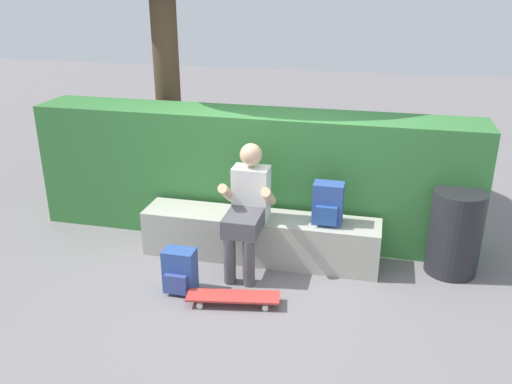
% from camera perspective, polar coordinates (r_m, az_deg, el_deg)
% --- Properties ---
extents(ground_plane, '(24.00, 24.00, 0.00)m').
position_cam_1_polar(ground_plane, '(5.24, -0.34, -8.42)').
color(ground_plane, slate).
extents(bench_main, '(2.34, 0.44, 0.46)m').
position_cam_1_polar(bench_main, '(5.38, 0.41, -4.76)').
color(bench_main, '#A8A799').
rests_on(bench_main, ground).
extents(person_skater, '(0.49, 0.62, 1.21)m').
position_cam_1_polar(person_skater, '(5.03, -0.91, -1.39)').
color(person_skater, white).
rests_on(person_skater, ground).
extents(skateboard_near_person, '(0.82, 0.33, 0.09)m').
position_cam_1_polar(skateboard_near_person, '(4.73, -2.43, -11.00)').
color(skateboard_near_person, '#BC3833').
rests_on(skateboard_near_person, ground).
extents(backpack_on_bench, '(0.28, 0.23, 0.40)m').
position_cam_1_polar(backpack_on_bench, '(5.10, 7.59, -1.29)').
color(backpack_on_bench, '#2D4C99').
rests_on(backpack_on_bench, bench_main).
extents(backpack_on_ground, '(0.28, 0.23, 0.40)m').
position_cam_1_polar(backpack_on_ground, '(4.91, -8.06, -8.28)').
color(backpack_on_ground, '#2D4C99').
rests_on(backpack_on_ground, ground).
extents(hedge_row, '(4.67, 0.61, 1.35)m').
position_cam_1_polar(hedge_row, '(5.78, -0.42, 1.96)').
color(hedge_row, '#337236').
rests_on(hedge_row, ground).
extents(trash_bin, '(0.48, 0.48, 0.82)m').
position_cam_1_polar(trash_bin, '(5.39, 20.24, -4.03)').
color(trash_bin, '#232328').
rests_on(trash_bin, ground).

